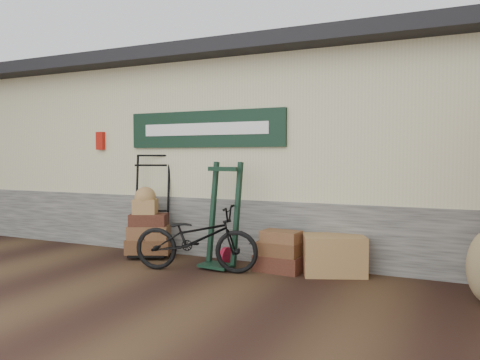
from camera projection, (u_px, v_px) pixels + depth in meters
name	position (u px, v px, depth m)	size (l,w,h in m)	color
ground	(189.00, 274.00, 6.14)	(80.00, 80.00, 0.00)	black
station_building	(266.00, 152.00, 8.54)	(14.40, 4.10, 3.20)	#4C4C47
porter_trolley	(151.00, 204.00, 7.25)	(0.80, 0.60, 1.60)	black
green_barrow	(223.00, 215.00, 6.48)	(0.53, 0.45, 1.46)	black
suitcase_stack	(279.00, 251.00, 6.26)	(0.63, 0.40, 0.56)	#3A1C12
wicker_hamper	(334.00, 255.00, 6.10)	(0.79, 0.51, 0.51)	olive
bicycle	(196.00, 235.00, 6.25)	(1.70, 0.59, 0.99)	black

